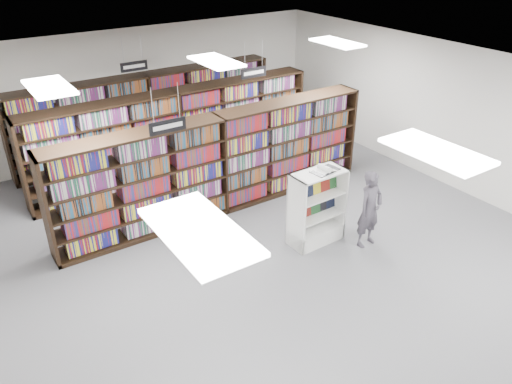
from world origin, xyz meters
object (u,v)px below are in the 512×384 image
bookshelf_row_near (220,164)px  endcap_display (315,218)px  shopper (370,209)px  open_book (325,169)px

bookshelf_row_near → endcap_display: (0.88, -2.04, -0.56)m
endcap_display → shopper: (0.75, -0.66, 0.27)m
endcap_display → shopper: size_ratio=0.97×
endcap_display → open_book: (0.11, -0.06, 1.01)m
shopper → endcap_display: bearing=132.9°
open_book → shopper: bearing=-51.9°
bookshelf_row_near → endcap_display: size_ratio=4.76×
bookshelf_row_near → shopper: bookshelf_row_near is taller
endcap_display → open_book: size_ratio=2.59×
endcap_display → bookshelf_row_near: bearing=112.1°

